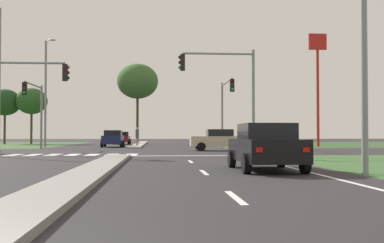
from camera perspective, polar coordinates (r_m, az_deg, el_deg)
name	(u,v)px	position (r m, az deg, el deg)	size (l,w,h in m)	color
ground_plane	(128,152)	(33.93, -7.64, -3.59)	(200.00, 200.00, 0.00)	#282628
grass_verge_far_right	(344,144)	(62.91, 17.71, -2.59)	(35.00, 35.00, 0.01)	#2D4C28
median_island_near	(91,171)	(15.02, -11.96, -5.86)	(1.20, 22.00, 0.14)	gray
median_island_far	(140,144)	(58.89, -6.20, -2.67)	(1.20, 36.00, 0.14)	gray
lane_dash_near	(235,198)	(9.19, 5.23, -9.05)	(0.14, 2.00, 0.01)	silver
lane_dash_second	(204,172)	(15.11, 1.46, -6.12)	(0.14, 2.00, 0.01)	silver
lane_dash_third	(191,162)	(21.08, -0.17, -4.83)	(0.14, 2.00, 0.01)	silver
edge_line_right	(300,170)	(16.62, 12.79, -5.67)	(0.14, 24.00, 0.01)	silver
stop_bar_near	(189,156)	(26.93, -0.42, -4.12)	(6.40, 0.50, 0.01)	silver
crosswalk_bar_near	(13,155)	(29.88, -20.62, -3.77)	(0.70, 2.80, 0.01)	silver
crosswalk_bar_second	(33,155)	(29.58, -18.48, -3.82)	(0.70, 2.80, 0.01)	silver
crosswalk_bar_third	(53,155)	(29.32, -16.30, -3.85)	(0.70, 2.80, 0.01)	silver
crosswalk_bar_fourth	(73,155)	(29.10, -14.07, -3.89)	(0.70, 2.80, 0.01)	silver
crosswalk_bar_fifth	(93,155)	(28.92, -11.82, -3.92)	(0.70, 2.80, 0.01)	silver
crosswalk_bar_sixth	(112,155)	(28.80, -9.55, -3.94)	(0.70, 2.80, 0.01)	silver
crosswalk_bar_seventh	(131,155)	(28.71, -7.26, -3.95)	(0.70, 2.80, 0.01)	silver
car_maroon_near	(122,138)	(59.61, -8.34, -1.95)	(1.94, 4.56, 1.55)	maroon
car_black_second	(265,146)	(16.19, 8.78, -2.97)	(2.05, 4.48, 1.57)	black
car_beige_fourth	(218,140)	(35.70, 3.14, -2.20)	(4.15, 1.99, 1.60)	#BCAD8E
car_navy_fifth	(113,139)	(46.41, -9.44, -2.02)	(2.02, 4.28, 1.62)	#161E47
traffic_signal_far_left	(35,103)	(39.65, -18.26, 2.15)	(0.32, 5.46, 5.33)	gray
traffic_signal_far_right	(226,101)	(38.82, 4.06, 2.50)	(0.32, 5.78, 5.65)	gray
traffic_signal_near_right	(227,83)	(27.71, 4.25, 4.61)	(4.47, 0.32, 6.14)	gray
traffic_signal_near_left	(16,88)	(28.48, -20.29, 3.74)	(4.78, 0.32, 5.48)	gray
street_lamp_third	(46,88)	(46.04, -17.06, 3.83)	(1.29, 1.56, 9.94)	gray
pedestrian_at_median	(137,135)	(46.57, -6.58, -1.56)	(0.34, 0.34, 1.76)	#9E8966
fastfood_pole_sign	(317,64)	(49.79, 14.79, 6.66)	(1.80, 0.40, 11.35)	red
treeline_second	(5,102)	(65.57, -21.49, 2.14)	(3.99, 3.99, 7.04)	#423323
treeline_third	(32,101)	(64.38, -18.65, 2.31)	(3.96, 3.96, 7.18)	#423323
treeline_fourth	(138,81)	(59.90, -6.54, 4.79)	(5.12, 5.12, 10.03)	#423323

